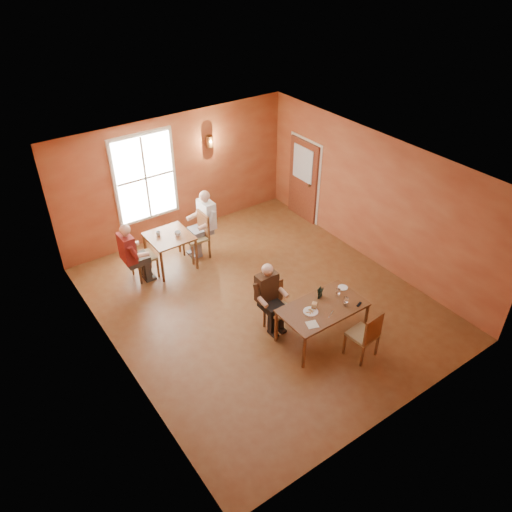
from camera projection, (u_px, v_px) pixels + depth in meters
ground at (262, 302)px, 10.37m from camera, size 6.00×7.00×0.01m
wall_back at (176, 176)px, 11.88m from camera, size 6.00×0.04×3.00m
wall_front at (404, 349)px, 7.16m from camera, size 6.00×0.04×3.00m
wall_left at (112, 299)px, 8.10m from camera, size 0.04×7.00×3.00m
wall_right at (373, 199)px, 10.94m from camera, size 0.04×7.00×3.00m
ceiling at (263, 169)px, 8.67m from camera, size 6.00×7.00×0.04m
window at (145, 178)px, 11.35m from camera, size 1.36×0.10×1.96m
door at (303, 180)px, 12.72m from camera, size 0.12×1.04×2.10m
wall_sconce at (210, 141)px, 11.84m from camera, size 0.16×0.16×0.28m
main_table at (321, 322)px, 9.31m from camera, size 1.59×0.89×0.75m
chair_diner_main at (279, 309)px, 9.44m from camera, size 0.44×0.44×1.00m
diner_main at (280, 302)px, 9.31m from camera, size 0.54×0.54×1.36m
chair_empty at (362, 333)px, 8.86m from camera, size 0.49×0.49×1.02m
plate_food at (311, 311)px, 8.97m from camera, size 0.34×0.34×0.04m
sandwich at (314, 306)px, 9.03m from camera, size 0.12×0.12×0.11m
goblet_a at (338, 293)px, 9.28m from camera, size 0.09×0.09×0.20m
goblet_c at (346, 301)px, 9.07m from camera, size 0.08×0.08×0.21m
menu_stand at (320, 293)px, 9.27m from camera, size 0.14×0.10×0.20m
knife at (331, 314)px, 8.93m from camera, size 0.20×0.11×0.00m
napkin at (312, 325)px, 8.70m from camera, size 0.25×0.25×0.01m
side_plate at (343, 288)px, 9.55m from camera, size 0.22×0.22×0.01m
sunglasses at (359, 304)px, 9.14m from camera, size 0.15×0.09×0.02m
second_table at (171, 251)px, 11.20m from camera, size 0.92×0.92×0.82m
chair_diner_white at (196, 237)px, 11.43m from camera, size 0.49×0.49×1.10m
diner_white at (196, 229)px, 11.33m from camera, size 0.61×0.61×1.52m
chair_diner_maroon at (143, 256)px, 10.83m from camera, size 0.47×0.47×1.06m
diner_maroon at (141, 249)px, 10.71m from camera, size 0.57×0.57×1.43m
cup_a at (178, 234)px, 10.94m from camera, size 0.15×0.15×0.11m
cup_b at (158, 234)px, 10.95m from camera, size 0.14×0.14×0.10m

